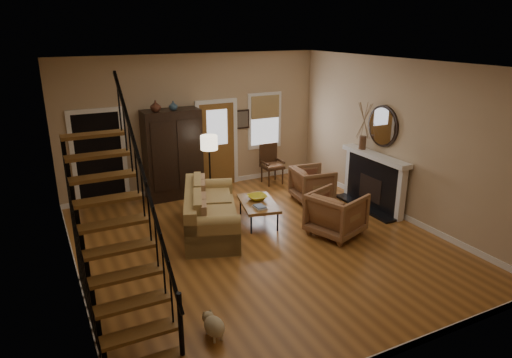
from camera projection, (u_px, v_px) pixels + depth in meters
name	position (u px, v px, depth m)	size (l,w,h in m)	color
room	(204.00, 148.00, 9.46)	(7.00, 7.33, 3.30)	#9B5F27
staircase	(115.00, 216.00, 5.83)	(0.94, 2.80, 3.20)	brown
fireplace	(375.00, 176.00, 10.14)	(0.33, 1.95, 2.30)	black
armoire	(173.00, 154.00, 10.66)	(1.30, 0.60, 2.10)	black
vase_a	(156.00, 106.00, 10.05)	(0.24, 0.24, 0.25)	#4C2619
vase_b	(173.00, 106.00, 10.22)	(0.20, 0.20, 0.21)	#334C60
sofa	(211.00, 211.00, 9.02)	(0.99, 2.29, 0.86)	#A5864B
coffee_table	(258.00, 212.00, 9.49)	(0.68, 1.16, 0.45)	brown
bowl	(257.00, 197.00, 9.55)	(0.40, 0.40, 0.10)	gold
books	(260.00, 207.00, 9.10)	(0.21, 0.29, 0.05)	beige
armchair_left	(336.00, 214.00, 8.88)	(0.93, 0.96, 0.87)	brown
armchair_right	(312.00, 184.00, 10.63)	(0.85, 0.87, 0.80)	brown
floor_lamp	(210.00, 171.00, 10.17)	(0.38, 0.38, 1.64)	black
side_chair	(272.00, 164.00, 11.75)	(0.54, 0.54, 1.02)	#3E2513
dog	(214.00, 328.00, 5.98)	(0.25, 0.42, 0.30)	#CEBA8C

